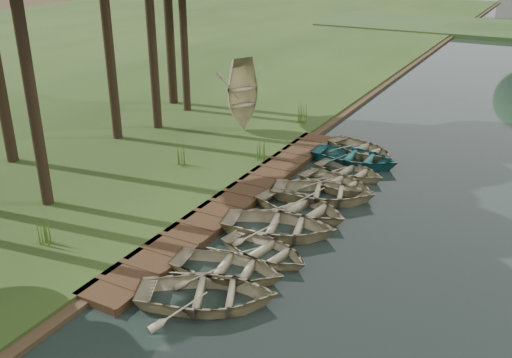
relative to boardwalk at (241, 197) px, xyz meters
The scene contains 17 objects.
ground 1.61m from the boardwalk, ahead, with size 300.00×300.00×0.00m, color #3D2F1D.
boardwalk is the anchor object (origin of this frame).
rowboat_0 6.85m from the boardwalk, 67.80° to the right, with size 2.79×3.90×0.81m, color #BBB087.
rowboat_1 5.41m from the boardwalk, 64.18° to the right, with size 2.49×3.48×0.72m, color #BBB087.
rowboat_2 4.41m from the boardwalk, 50.01° to the right, with size 2.19×3.06×0.63m, color #BBB087.
rowboat_3 3.12m from the boardwalk, 35.01° to the right, with size 2.80×3.92×0.81m, color #BBB087.
rowboat_4 2.61m from the boardwalk, ahead, with size 2.61×3.65×0.76m, color #BBB087.
rowboat_5 3.19m from the boardwalk, 27.54° to the left, with size 2.82×3.95×0.82m, color #BBB087.
rowboat_6 3.96m from the boardwalk, 43.03° to the left, with size 2.36×3.31×0.68m, color #BBB087.
rowboat_7 5.11m from the boardwalk, 55.53° to the left, with size 2.21×3.09×0.64m, color #BBB087.
rowboat_8 6.22m from the boardwalk, 65.21° to the left, with size 2.79×3.91×0.81m, color #2A7475.
rowboat_9 7.34m from the boardwalk, 70.19° to the left, with size 2.52×3.53×0.73m, color #BBB087.
stored_rowboat 7.75m from the boardwalk, 119.12° to the left, with size 2.64×3.70×0.77m, color #BBB087.
reeds_0 7.21m from the boardwalk, 119.79° to the right, with size 0.60×0.60×1.01m, color #3F661E.
reeds_1 3.76m from the boardwalk, 105.64° to the left, with size 0.60×0.60×0.96m, color #3F661E.
reeds_2 3.94m from the boardwalk, 160.12° to the left, with size 0.60×0.60×0.99m, color #3F661E.
reeds_3 9.43m from the boardwalk, 100.17° to the left, with size 0.60×0.60×1.12m, color #3F661E.
Camera 1 is at (8.39, -17.22, 9.38)m, focal length 40.00 mm.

